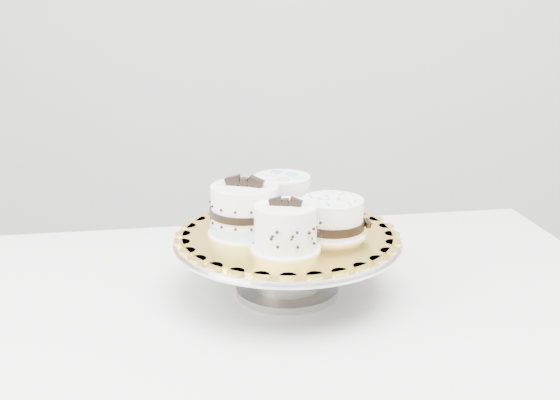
{
  "coord_description": "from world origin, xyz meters",
  "views": [
    {
      "loc": [
        0.1,
        -0.84,
        1.25
      ],
      "look_at": [
        0.1,
        0.25,
        0.91
      ],
      "focal_mm": 45.0,
      "sensor_mm": 36.0,
      "label": 1
    }
  ],
  "objects_px": {
    "cake_ribbon": "(333,217)",
    "table": "(288,345)",
    "cake_board": "(287,235)",
    "cake_swirl": "(286,228)",
    "cake_dots": "(282,196)",
    "cake_banded": "(245,211)",
    "cake_stand": "(287,254)"
  },
  "relations": [
    {
      "from": "table",
      "to": "cake_ribbon",
      "type": "relative_size",
      "value": 9.54
    },
    {
      "from": "cake_swirl",
      "to": "table",
      "type": "bearing_deg",
      "value": 90.73
    },
    {
      "from": "cake_dots",
      "to": "cake_ribbon",
      "type": "distance_m",
      "value": 0.12
    },
    {
      "from": "cake_banded",
      "to": "cake_swirl",
      "type": "bearing_deg",
      "value": -30.79
    },
    {
      "from": "cake_swirl",
      "to": "cake_stand",
      "type": "bearing_deg",
      "value": 96.31
    },
    {
      "from": "cake_swirl",
      "to": "cake_dots",
      "type": "height_order",
      "value": "cake_swirl"
    },
    {
      "from": "cake_board",
      "to": "cake_swirl",
      "type": "height_order",
      "value": "cake_swirl"
    },
    {
      "from": "table",
      "to": "cake_board",
      "type": "height_order",
      "value": "cake_board"
    },
    {
      "from": "cake_dots",
      "to": "table",
      "type": "bearing_deg",
      "value": -69.4
    },
    {
      "from": "cake_dots",
      "to": "cake_ribbon",
      "type": "xyz_separation_m",
      "value": [
        0.08,
        -0.09,
        -0.01
      ]
    },
    {
      "from": "cake_ribbon",
      "to": "cake_dots",
      "type": "bearing_deg",
      "value": 108.76
    },
    {
      "from": "cake_swirl",
      "to": "cake_banded",
      "type": "distance_m",
      "value": 0.1
    },
    {
      "from": "table",
      "to": "cake_stand",
      "type": "relative_size",
      "value": 3.44
    },
    {
      "from": "table",
      "to": "cake_ribbon",
      "type": "distance_m",
      "value": 0.23
    },
    {
      "from": "cake_ribbon",
      "to": "cake_swirl",
      "type": "bearing_deg",
      "value": -162.36
    },
    {
      "from": "cake_board",
      "to": "cake_ribbon",
      "type": "xyz_separation_m",
      "value": [
        0.07,
        -0.0,
        0.03
      ]
    },
    {
      "from": "cake_stand",
      "to": "cake_dots",
      "type": "xyz_separation_m",
      "value": [
        -0.01,
        0.09,
        0.07
      ]
    },
    {
      "from": "cake_stand",
      "to": "cake_swirl",
      "type": "distance_m",
      "value": 0.1
    },
    {
      "from": "cake_ribbon",
      "to": "table",
      "type": "bearing_deg",
      "value": 179.14
    },
    {
      "from": "cake_stand",
      "to": "cake_ribbon",
      "type": "distance_m",
      "value": 0.1
    },
    {
      "from": "cake_board",
      "to": "cake_dots",
      "type": "height_order",
      "value": "cake_dots"
    },
    {
      "from": "table",
      "to": "cake_dots",
      "type": "distance_m",
      "value": 0.25
    },
    {
      "from": "cake_swirl",
      "to": "cake_banded",
      "type": "bearing_deg",
      "value": 141.66
    },
    {
      "from": "table",
      "to": "cake_dots",
      "type": "bearing_deg",
      "value": 86.16
    },
    {
      "from": "cake_dots",
      "to": "cake_ribbon",
      "type": "relative_size",
      "value": 0.9
    },
    {
      "from": "cake_dots",
      "to": "cake_board",
      "type": "bearing_deg",
      "value": -68.96
    },
    {
      "from": "cake_banded",
      "to": "cake_dots",
      "type": "bearing_deg",
      "value": 71.64
    },
    {
      "from": "cake_board",
      "to": "cake_ribbon",
      "type": "relative_size",
      "value": 2.55
    },
    {
      "from": "table",
      "to": "cake_stand",
      "type": "xyz_separation_m",
      "value": [
        -0.0,
        0.03,
        0.15
      ]
    },
    {
      "from": "cake_board",
      "to": "cake_swirl",
      "type": "distance_m",
      "value": 0.08
    },
    {
      "from": "cake_dots",
      "to": "cake_ribbon",
      "type": "bearing_deg",
      "value": -31.81
    },
    {
      "from": "cake_swirl",
      "to": "cake_dots",
      "type": "distance_m",
      "value": 0.16
    }
  ]
}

